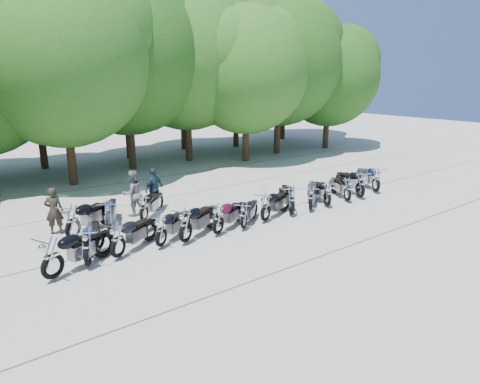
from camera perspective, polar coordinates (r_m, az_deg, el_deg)
ground at (r=16.02m, az=3.26°, el=-4.93°), size 90.00×90.00×0.00m
tree_3 at (r=23.49m, az=-22.77°, el=16.08°), size 8.70×8.70×10.67m
tree_4 at (r=26.60m, az=-15.02°, el=17.17°), size 9.13×9.13×11.20m
tree_5 at (r=28.53m, az=-7.19°, el=17.26°), size 9.04×9.04×11.10m
tree_6 at (r=28.19m, az=0.79°, el=15.85°), size 8.00×8.00×9.82m
tree_7 at (r=31.29m, az=5.16°, el=16.79°), size 8.79×8.79×10.79m
tree_8 at (r=34.18m, az=11.76°, el=14.87°), size 7.53×7.53×9.25m
tree_11 at (r=28.47m, az=-25.78°, el=13.75°), size 7.56×7.56×9.28m
tree_12 at (r=30.19m, az=-15.17°, el=15.14°), size 7.88×7.88×9.67m
tree_13 at (r=33.26m, az=-7.80°, el=16.01°), size 8.31×8.31×10.20m
tree_14 at (r=34.29m, az=-0.57°, el=15.77°), size 8.02×8.02×9.84m
tree_15 at (r=38.83m, az=5.94°, el=17.40°), size 9.67×9.67×11.86m
motorcycle_0 at (r=12.92m, az=-23.83°, el=-7.89°), size 2.66×1.75×1.45m
motorcycle_1 at (r=13.41m, az=-19.75°, el=-6.80°), size 1.76×2.52×1.38m
motorcycle_2 at (r=13.73m, az=-16.02°, el=-6.06°), size 2.41×1.79×1.33m
motorcycle_3 at (r=14.28m, az=-10.52°, el=-4.97°), size 2.30×1.82×1.29m
motorcycle_4 at (r=14.47m, az=-7.28°, el=-4.31°), size 2.55×1.82×1.41m
motorcycle_5 at (r=15.12m, az=-2.94°, el=-3.50°), size 2.44×1.61×1.33m
motorcycle_6 at (r=15.68m, az=0.51°, el=-3.07°), size 2.05×1.76×1.18m
motorcycle_7 at (r=16.49m, az=3.44°, el=-1.91°), size 2.43×1.51×1.32m
motorcycle_8 at (r=17.35m, az=6.88°, el=-1.00°), size 2.00×2.45×1.39m
motorcycle_9 at (r=18.03m, az=9.44°, el=-0.74°), size 2.09×1.90×1.23m
motorcycle_10 at (r=18.76m, az=11.59°, el=-0.15°), size 1.55×2.33×1.27m
motorcycle_11 at (r=19.70m, az=14.18°, el=0.43°), size 1.67×2.31×1.27m
motorcycle_12 at (r=20.40m, az=15.77°, el=1.06°), size 1.67×2.65×1.44m
motorcycle_13 at (r=21.63m, az=17.73°, el=1.66°), size 1.90×2.54×1.41m
motorcycle_14 at (r=15.74m, az=-21.47°, el=-3.60°), size 2.56×2.05×1.44m
motorcycle_15 at (r=16.24m, az=-17.15°, el=-2.93°), size 1.63×2.32×1.27m
motorcycle_16 at (r=16.81m, az=-12.74°, el=-2.00°), size 2.13×2.04×1.28m
rider_0 at (r=16.62m, az=-23.55°, el=-2.32°), size 0.75×0.64×1.73m
rider_1 at (r=17.79m, az=-14.13°, el=-0.17°), size 0.96×0.78×1.86m
rider_2 at (r=18.36m, az=-11.39°, el=0.40°), size 1.15×0.85×1.82m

